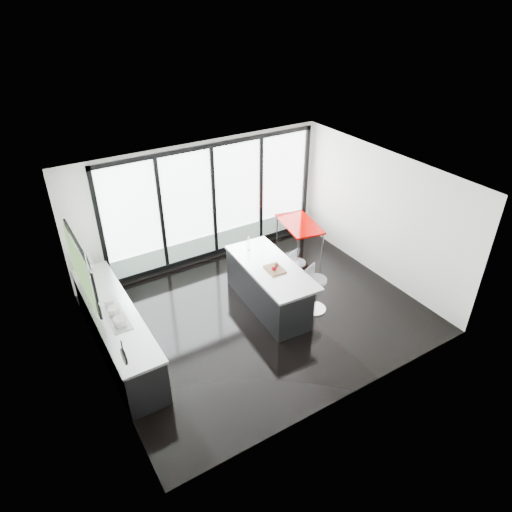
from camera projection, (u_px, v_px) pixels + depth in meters
floor at (260, 313)px, 9.06m from camera, size 6.00×5.00×0.00m
ceiling at (260, 182)px, 7.60m from camera, size 6.00×5.00×0.00m
wall_back at (212, 207)px, 10.31m from camera, size 6.00×0.09×2.80m
wall_front at (352, 330)px, 6.52m from camera, size 6.00×0.00×2.80m
wall_left at (89, 288)px, 7.12m from camera, size 0.26×5.00×2.80m
wall_right at (380, 215)px, 9.67m from camera, size 0.00×5.00×2.80m
counter_cabinets at (117, 331)px, 7.92m from camera, size 0.69×3.24×1.36m
island at (267, 286)px, 9.06m from camera, size 1.07×2.30×1.19m
bar_stool_near at (315, 294)px, 8.97m from camera, size 0.62×0.62×0.75m
bar_stool_far at (297, 274)px, 9.69m from camera, size 0.50×0.50×0.63m
red_table at (299, 236)px, 11.03m from camera, size 0.98×1.42×0.70m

